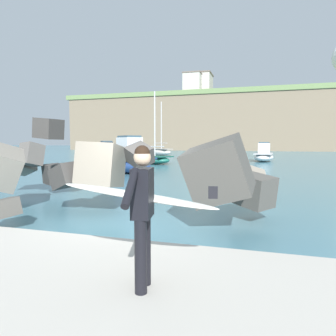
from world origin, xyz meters
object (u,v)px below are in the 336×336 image
(boat_near_right, at_px, (160,152))
(boat_far_centre, at_px, (127,161))
(boat_mid_left, at_px, (109,151))
(boat_mid_centre, at_px, (264,155))
(surfer_with_board, at_px, (142,204))
(station_building_west, at_px, (193,83))
(boat_mid_right, at_px, (153,159))
(station_building_central, at_px, (200,85))

(boat_near_right, bearing_deg, boat_far_centre, -76.53)
(boat_near_right, relative_size, boat_mid_left, 1.49)
(boat_mid_centre, distance_m, boat_far_centre, 18.34)
(boat_mid_centre, bearing_deg, boat_far_centre, -119.89)
(boat_far_centre, bearing_deg, surfer_with_board, -65.39)
(boat_far_centre, height_order, station_building_west, station_building_west)
(surfer_with_board, bearing_deg, boat_far_centre, 114.61)
(boat_near_right, bearing_deg, boat_mid_centre, -37.20)
(boat_mid_left, bearing_deg, boat_near_right, 13.22)
(boat_mid_centre, xyz_separation_m, boat_mid_right, (-10.36, -7.12, -0.20))
(station_building_central, bearing_deg, boat_mid_right, -83.49)
(boat_mid_right, bearing_deg, boat_far_centre, -82.07)
(station_building_central, bearing_deg, surfer_with_board, -79.79)
(boat_mid_right, bearing_deg, boat_mid_left, 128.27)
(boat_mid_left, xyz_separation_m, station_building_west, (5.61, 39.26, 17.55))
(boat_near_right, bearing_deg, station_building_west, 93.85)
(boat_mid_centre, bearing_deg, surfer_with_board, -93.45)
(boat_near_right, xyz_separation_m, station_building_west, (-2.51, 37.36, 17.65))
(boat_near_right, bearing_deg, surfer_with_board, -72.33)
(boat_near_right, height_order, boat_mid_right, boat_near_right)
(boat_far_centre, bearing_deg, station_building_west, 98.02)
(boat_near_right, xyz_separation_m, boat_mid_right, (5.46, -19.13, -0.16))
(boat_mid_left, xyz_separation_m, boat_mid_centre, (23.95, -10.10, -0.06))
(surfer_with_board, height_order, boat_near_right, boat_near_right)
(boat_mid_left, distance_m, station_building_west, 43.37)
(boat_mid_right, bearing_deg, station_building_central, 96.51)
(station_building_central, bearing_deg, boat_far_centre, -83.31)
(boat_mid_left, bearing_deg, surfer_with_board, -62.19)
(boat_mid_left, height_order, boat_far_centre, boat_far_centre)
(boat_mid_centre, distance_m, boat_mid_right, 12.57)
(boat_far_centre, height_order, station_building_central, station_building_central)
(boat_mid_centre, height_order, boat_far_centre, boat_far_centre)
(boat_far_centre, distance_m, station_building_central, 72.34)
(boat_mid_left, relative_size, boat_mid_right, 0.83)
(surfer_with_board, xyz_separation_m, station_building_central, (-15.39, 85.42, 17.35))
(surfer_with_board, height_order, boat_mid_right, boat_mid_right)
(surfer_with_board, distance_m, boat_mid_left, 47.24)
(boat_mid_centre, bearing_deg, boat_near_right, 142.80)
(boat_mid_left, relative_size, boat_far_centre, 1.05)
(surfer_with_board, xyz_separation_m, boat_near_right, (-13.92, 43.69, -0.65))
(station_building_west, height_order, station_building_central, station_building_central)
(station_building_west, xyz_separation_m, station_building_central, (1.04, 4.37, 0.35))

